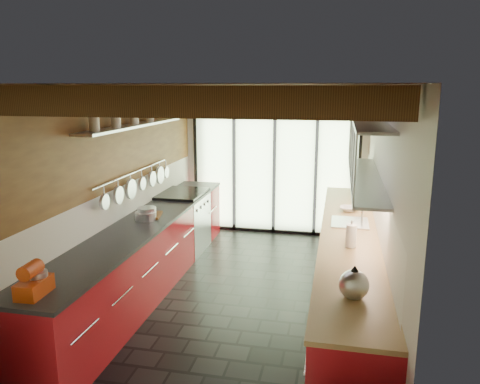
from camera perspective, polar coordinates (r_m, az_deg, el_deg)
The scene contains 18 objects.
ground at distance 6.05m, azimuth 0.37°, elevation -12.53°, with size 5.50×5.50×0.00m, color black.
room_shell at distance 5.55m, azimuth 0.40°, elevation 3.12°, with size 5.50×5.50×5.50m.
ceiling_beams at distance 5.84m, azimuth 1.18°, elevation 11.57°, with size 3.14×5.06×4.90m.
glass_door at distance 8.18m, azimuth 4.25°, elevation 6.24°, with size 2.95×0.10×2.90m.
left_counter at distance 6.23m, azimuth -11.27°, elevation -7.40°, with size 0.68×5.00×0.92m.
range_stove at distance 7.51m, azimuth -6.93°, elevation -3.67°, with size 0.66×0.90×0.97m.
right_counter at distance 5.76m, azimuth 13.05°, elevation -9.19°, with size 0.68×5.00×0.92m.
sink_assembly at distance 5.98m, azimuth 13.37°, elevation -3.34°, with size 0.45×0.52×0.43m.
upper_cabinets_right at distance 5.71m, azimuth 15.28°, elevation 4.94°, with size 0.34×3.00×3.00m.
left_wall_fixtures at distance 6.26m, azimuth -12.40°, elevation 5.13°, with size 0.28×2.60×0.96m.
stand_mixer at distance 4.21m, azimuth -23.78°, elevation -9.96°, with size 0.20×0.33×0.29m.
pot_large at distance 6.11m, azimuth -11.28°, elevation -2.54°, with size 0.24×0.24×0.15m, color silver.
pot_small at distance 6.08m, azimuth -11.43°, elevation -2.88°, with size 0.27×0.27×0.10m, color silver.
cutting_board at distance 6.23m, azimuth -10.84°, elevation -2.81°, with size 0.26×0.36×0.03m, color brown.
kettle at distance 3.92m, azimuth 13.72°, elevation -10.71°, with size 0.29×0.32×0.29m.
paper_towel at distance 5.07m, azimuth 13.40°, elevation -5.27°, with size 0.13×0.13×0.29m.
soap_bottle at distance 5.29m, azimuth 13.34°, elevation -4.86°, with size 0.08×0.09×0.19m, color silver.
bowl at distance 6.55m, azimuth 13.13°, elevation -2.02°, with size 0.25×0.25×0.06m, color silver.
Camera 1 is at (1.11, -5.35, 2.58)m, focal length 35.00 mm.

